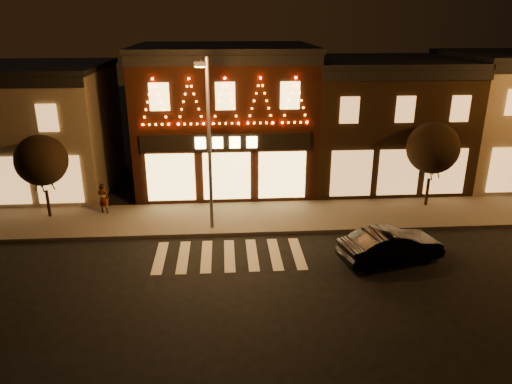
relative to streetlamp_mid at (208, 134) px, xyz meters
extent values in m
plane|color=black|center=(0.83, -6.51, -4.87)|extent=(120.00, 120.00, 0.00)
cube|color=#47423D|center=(2.83, 1.49, -4.79)|extent=(44.00, 4.00, 0.15)
cube|color=#685E4A|center=(-12.17, 7.49, -1.37)|extent=(12.00, 8.00, 7.00)
cube|color=#33140B|center=(0.83, 7.49, -0.87)|extent=(10.00, 8.00, 8.00)
cube|color=black|center=(0.83, 7.49, 3.28)|extent=(10.20, 8.20, 0.30)
cube|color=black|center=(0.83, 3.44, 2.88)|extent=(10.00, 0.25, 0.50)
cube|color=black|center=(0.83, 3.39, -1.27)|extent=(9.00, 0.15, 0.90)
cube|color=#FFD87F|center=(0.83, 3.29, -1.27)|extent=(3.40, 0.08, 0.60)
cube|color=#301F10|center=(10.33, 7.49, -1.27)|extent=(9.00, 8.00, 7.20)
cube|color=black|center=(10.33, 7.49, 2.48)|extent=(9.20, 8.20, 0.30)
cube|color=black|center=(10.33, 3.44, 2.08)|extent=(9.00, 0.25, 0.50)
cylinder|color=#59595E|center=(0.03, 0.24, -0.70)|extent=(0.16, 0.16, 8.03)
cylinder|color=#59595E|center=(-0.08, -0.56, 3.22)|extent=(0.32, 1.61, 0.10)
cube|color=#59595E|center=(-0.19, -1.36, 3.17)|extent=(0.54, 0.35, 0.18)
cube|color=orange|center=(-0.19, -1.36, 3.06)|extent=(0.41, 0.25, 0.05)
cylinder|color=black|center=(-8.33, 2.22, -4.02)|extent=(0.16, 0.16, 1.39)
sphere|color=black|center=(-8.33, 2.22, -1.73)|extent=(2.55, 2.55, 2.55)
cylinder|color=black|center=(11.64, 2.44, -3.97)|extent=(0.16, 0.16, 1.49)
sphere|color=black|center=(11.64, 2.44, -1.53)|extent=(2.72, 2.72, 2.72)
imported|color=black|center=(7.63, -3.49, -4.14)|extent=(4.66, 2.58, 1.45)
imported|color=gray|center=(-5.61, 2.48, -3.91)|extent=(0.67, 0.53, 1.60)
camera|label=1|loc=(0.68, -21.28, 4.95)|focal=33.71mm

